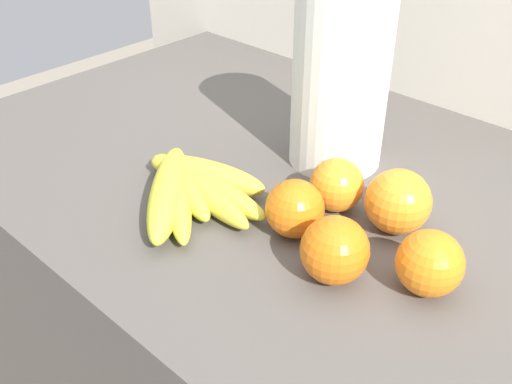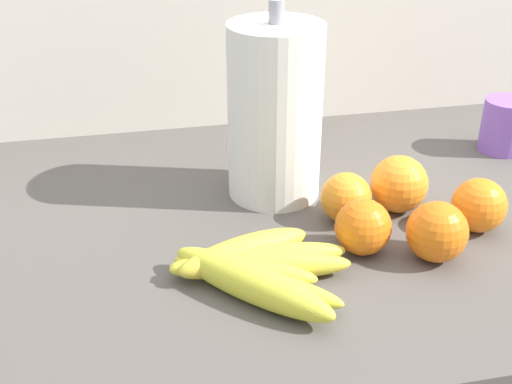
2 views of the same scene
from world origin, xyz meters
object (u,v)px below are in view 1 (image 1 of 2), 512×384
object	(u,v)px
orange_far_right	(398,202)
orange_front	(335,250)
paper_towel_roll	(340,79)
orange_back_left	(337,185)
banana_bunch	(189,187)
orange_back_right	(427,262)
orange_center	(295,209)

from	to	relation	value
orange_far_right	orange_front	world-z (taller)	orange_far_right
orange_front	paper_towel_roll	bearing A→B (deg)	126.47
orange_front	paper_towel_roll	xyz separation A→B (m)	(-0.15, 0.20, 0.08)
orange_far_right	orange_back_left	bearing A→B (deg)	-170.72
banana_bunch	orange_back_right	world-z (taller)	orange_back_right
orange_back_left	orange_center	world-z (taller)	orange_center
orange_front	orange_center	bearing A→B (deg)	158.45
orange_front	paper_towel_roll	world-z (taller)	paper_towel_roll
orange_back_left	paper_towel_roll	xyz separation A→B (m)	(-0.07, 0.10, 0.09)
orange_back_left	orange_back_right	bearing A→B (deg)	-19.81
orange_back_left	orange_front	world-z (taller)	orange_front
orange_far_right	orange_back_right	bearing A→B (deg)	-41.72
banana_bunch	orange_far_right	size ratio (longest dim) A/B	2.72
orange_front	orange_back_left	bearing A→B (deg)	125.63
orange_back_left	orange_front	xyz separation A→B (m)	(0.08, -0.11, 0.00)
orange_far_right	orange_center	world-z (taller)	orange_far_right
orange_far_right	orange_front	bearing A→B (deg)	-90.76
paper_towel_roll	orange_front	bearing A→B (deg)	-53.53
banana_bunch	orange_front	distance (m)	0.22
orange_front	orange_center	xyz separation A→B (m)	(-0.08, 0.03, -0.00)
banana_bunch	paper_towel_roll	world-z (taller)	paper_towel_roll
orange_back_left	orange_far_right	world-z (taller)	orange_far_right
banana_bunch	orange_center	world-z (taller)	orange_center
orange_back_left	paper_towel_roll	distance (m)	0.15
orange_center	orange_back_right	bearing A→B (deg)	6.85
paper_towel_roll	orange_far_right	bearing A→B (deg)	-28.86
banana_bunch	orange_back_left	world-z (taller)	orange_back_left
banana_bunch	orange_center	size ratio (longest dim) A/B	3.05
orange_far_right	orange_center	xyz separation A→B (m)	(-0.08, -0.09, -0.00)
orange_front	orange_center	world-z (taller)	orange_front
banana_bunch	orange_center	distance (m)	0.15
orange_back_right	orange_center	bearing A→B (deg)	-173.15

